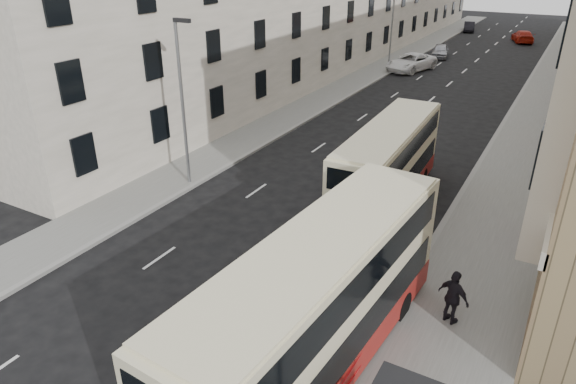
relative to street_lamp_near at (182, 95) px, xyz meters
The scene contains 15 objects.
pavement_right 23.47m from the street_lamp_near, 51.44° to the left, with size 4.00×120.00×0.15m, color slate.
pavement_left 18.60m from the street_lamp_near, 93.66° to the left, with size 3.00×120.00×0.15m, color slate.
kerb_right 22.30m from the street_lamp_near, 55.55° to the left, with size 0.25×120.00×0.15m, color gray.
kerb_left 18.57m from the street_lamp_near, 88.89° to the left, with size 0.25×120.00×0.15m, color gray.
road_markings 33.92m from the street_lamp_near, 79.11° to the left, with size 10.00×110.00×0.01m, color silver, non-canonical shape.
guard_railing 14.56m from the street_lamp_near, 26.38° to the right, with size 0.06×6.56×1.01m.
street_lamp_near is the anchor object (origin of this frame).
street_lamp_far 30.00m from the street_lamp_near, 90.00° to the left, with size 0.93×0.18×8.00m.
double_decker_front 14.24m from the street_lamp_near, 36.04° to the right, with size 3.24×11.12×4.38m.
double_decker_rear 10.16m from the street_lamp_near, 15.84° to the left, with size 2.59×9.82×3.89m.
pedestrian_far 15.26m from the street_lamp_near, 17.31° to the right, with size 1.10×0.46×1.88m, color black.
white_van 31.77m from the street_lamp_near, 86.93° to the left, with size 2.72×5.89×1.64m, color white.
car_silver 39.89m from the street_lamp_near, 86.47° to the left, with size 1.68×4.18×1.42m, color #A5A7AD.
car_dark 60.70m from the street_lamp_near, 88.91° to the left, with size 1.42×4.08×1.34m, color black.
car_red 55.37m from the street_lamp_near, 80.61° to the left, with size 2.06×5.07×1.47m, color #A71A0B.
Camera 1 is at (9.72, -6.28, 10.99)m, focal length 32.00 mm.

